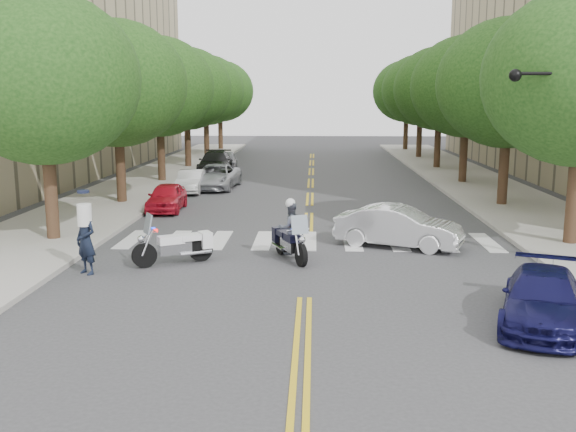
# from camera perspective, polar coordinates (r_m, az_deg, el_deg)

# --- Properties ---
(ground) EXTENTS (140.00, 140.00, 0.00)m
(ground) POSITION_cam_1_polar(r_m,az_deg,el_deg) (16.12, 1.49, -7.30)
(ground) COLOR #38383A
(ground) RESTS_ON ground
(sidewalk_left) EXTENTS (5.00, 60.00, 0.15)m
(sidewalk_left) POSITION_cam_1_polar(r_m,az_deg,el_deg) (38.90, -12.12, 3.06)
(sidewalk_left) COLOR #9E9991
(sidewalk_left) RESTS_ON ground
(sidewalk_right) EXTENTS (5.00, 60.00, 0.15)m
(sidewalk_right) POSITION_cam_1_polar(r_m,az_deg,el_deg) (38.79, 16.22, 2.85)
(sidewalk_right) COLOR #9E9991
(sidewalk_right) RESTS_ON ground
(tree_l_0) EXTENTS (6.40, 6.40, 8.45)m
(tree_l_0) POSITION_cam_1_polar(r_m,az_deg,el_deg) (23.19, -20.94, 11.35)
(tree_l_0) COLOR #382316
(tree_l_0) RESTS_ON ground
(tree_l_1) EXTENTS (6.40, 6.40, 8.45)m
(tree_l_1) POSITION_cam_1_polar(r_m,az_deg,el_deg) (30.72, -14.99, 11.28)
(tree_l_1) COLOR #382316
(tree_l_1) RESTS_ON ground
(tree_l_2) EXTENTS (6.40, 6.40, 8.45)m
(tree_l_2) POSITION_cam_1_polar(r_m,az_deg,el_deg) (38.44, -11.41, 11.19)
(tree_l_2) COLOR #382316
(tree_l_2) RESTS_ON ground
(tree_l_3) EXTENTS (6.40, 6.40, 8.45)m
(tree_l_3) POSITION_cam_1_polar(r_m,az_deg,el_deg) (46.25, -9.03, 11.10)
(tree_l_3) COLOR #382316
(tree_l_3) RESTS_ON ground
(tree_l_4) EXTENTS (6.40, 6.40, 8.45)m
(tree_l_4) POSITION_cam_1_polar(r_m,az_deg,el_deg) (54.12, -7.35, 11.03)
(tree_l_4) COLOR #382316
(tree_l_4) RESTS_ON ground
(tree_l_5) EXTENTS (6.40, 6.40, 8.45)m
(tree_l_5) POSITION_cam_1_polar(r_m,az_deg,el_deg) (62.02, -6.09, 10.97)
(tree_l_5) COLOR #382316
(tree_l_5) RESTS_ON ground
(tree_r_1) EXTENTS (6.40, 6.40, 8.45)m
(tree_r_1) POSITION_cam_1_polar(r_m,az_deg,el_deg) (30.59, 19.04, 11.08)
(tree_r_1) COLOR #382316
(tree_r_1) RESTS_ON ground
(tree_r_2) EXTENTS (6.40, 6.40, 8.45)m
(tree_r_2) POSITION_cam_1_polar(r_m,az_deg,el_deg) (38.33, 15.61, 11.02)
(tree_r_2) COLOR #382316
(tree_r_2) RESTS_ON ground
(tree_r_3) EXTENTS (6.40, 6.40, 8.45)m
(tree_r_3) POSITION_cam_1_polar(r_m,az_deg,el_deg) (46.17, 13.34, 10.95)
(tree_r_3) COLOR #382316
(tree_r_3) RESTS_ON ground
(tree_r_4) EXTENTS (6.40, 6.40, 8.45)m
(tree_r_4) POSITION_cam_1_polar(r_m,az_deg,el_deg) (54.05, 11.73, 10.90)
(tree_r_4) COLOR #382316
(tree_r_4) RESTS_ON ground
(tree_r_5) EXTENTS (6.40, 6.40, 8.45)m
(tree_r_5) POSITION_cam_1_polar(r_m,az_deg,el_deg) (61.96, 10.54, 10.85)
(tree_r_5) COLOR #382316
(tree_r_5) RESTS_ON ground
(traffic_signal_pole) EXTENTS (2.82, 0.42, 6.00)m
(traffic_signal_pole) POSITION_cam_1_polar(r_m,az_deg,el_deg) (20.32, 24.17, 6.17)
(traffic_signal_pole) COLOR black
(traffic_signal_pole) RESTS_ON ground
(motorcycle_police) EXTENTS (1.21, 2.24, 1.92)m
(motorcycle_police) POSITION_cam_1_polar(r_m,az_deg,el_deg) (19.70, 0.16, -1.46)
(motorcycle_police) COLOR black
(motorcycle_police) RESTS_ON ground
(motorcycle_parked) EXTENTS (2.27, 1.47, 1.60)m
(motorcycle_parked) POSITION_cam_1_polar(r_m,az_deg,el_deg) (19.55, -9.58, -2.59)
(motorcycle_parked) COLOR black
(motorcycle_parked) RESTS_ON ground
(officer_standing) EXTENTS (0.84, 0.78, 1.93)m
(officer_standing) POSITION_cam_1_polar(r_m,az_deg,el_deg) (18.92, -17.52, -2.09)
(officer_standing) COLOR black
(officer_standing) RESTS_ON ground
(convertible) EXTENTS (4.42, 2.94, 1.38)m
(convertible) POSITION_cam_1_polar(r_m,az_deg,el_deg) (21.70, 9.78, -0.94)
(convertible) COLOR silver
(convertible) RESTS_ON ground
(sedan_blue) EXTENTS (2.94, 4.38, 1.18)m
(sedan_blue) POSITION_cam_1_polar(r_m,az_deg,el_deg) (15.22, 21.67, -6.83)
(sedan_blue) COLOR #0F0E3C
(sedan_blue) RESTS_ON ground
(parked_car_a) EXTENTS (1.59, 3.65, 1.22)m
(parked_car_a) POSITION_cam_1_polar(r_m,az_deg,el_deg) (28.81, -10.73, 1.66)
(parked_car_a) COLOR red
(parked_car_a) RESTS_ON ground
(parked_car_b) EXTENTS (1.37, 3.60, 1.17)m
(parked_car_b) POSITION_cam_1_polar(r_m,az_deg,el_deg) (34.26, -8.62, 3.06)
(parked_car_b) COLOR silver
(parked_car_b) RESTS_ON ground
(parked_car_c) EXTENTS (2.48, 4.88, 1.32)m
(parked_car_c) POSITION_cam_1_polar(r_m,az_deg,el_deg) (35.53, -6.42, 3.49)
(parked_car_c) COLOR #95979C
(parked_car_c) RESTS_ON ground
(parked_car_d) EXTENTS (2.34, 5.17, 1.47)m
(parked_car_d) POSITION_cam_1_polar(r_m,az_deg,el_deg) (42.51, -6.47, 4.73)
(parked_car_d) COLOR black
(parked_car_d) RESTS_ON ground
(parked_car_e) EXTENTS (1.78, 3.75, 1.24)m
(parked_car_e) POSITION_cam_1_polar(r_m,az_deg,el_deg) (45.49, -5.48, 4.97)
(parked_car_e) COLOR #A6A6AB
(parked_car_e) RESTS_ON ground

